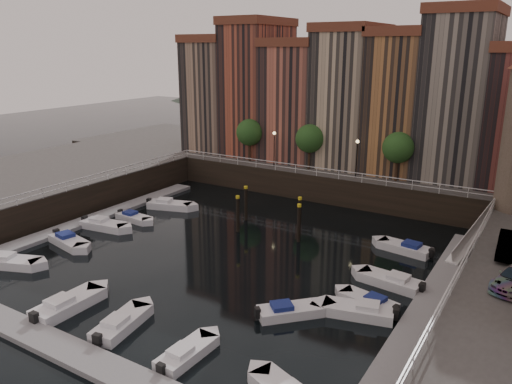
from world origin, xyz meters
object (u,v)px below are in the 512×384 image
Objects in this scene: boat_left_0 at (10,262)px; boat_left_1 at (69,241)px; mooring_pilings at (270,214)px; car_b at (510,246)px; boat_left_2 at (104,225)px; gangway at (475,232)px.

boat_left_0 reaches higher than boat_left_1.
car_b is (20.02, -2.51, 2.08)m from mooring_pilings.
gangway is at bearing 13.73° from boat_left_2.
mooring_pilings is 15.70m from boat_left_2.
mooring_pilings is 1.67× the size of car_b.
boat_left_2 is 1.12× the size of car_b.
car_b reaches higher than mooring_pilings.
mooring_pilings is 1.54× the size of boat_left_1.
gangway is 37.27m from boat_left_0.
boat_left_1 is at bearing -151.23° from gangway.
gangway is 1.71× the size of boat_left_0.
car_b is (3.10, -6.92, 1.82)m from gangway.
boat_left_2 is (-30.58, -12.03, -1.54)m from gangway.
boat_left_0 is 5.26m from boat_left_1.
mooring_pilings is (-16.91, -4.41, -0.27)m from gangway.
mooring_pilings is 1.52× the size of boat_left_0.
gangway is 1.67× the size of boat_left_2.
mooring_pilings is at bearing 170.84° from car_b.
boat_left_1 is 34.61m from car_b.
boat_left_1 is at bearing -137.33° from mooring_pilings.
gangway is at bearing 40.08° from boat_left_1.
boat_left_0 is 36.64m from car_b.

